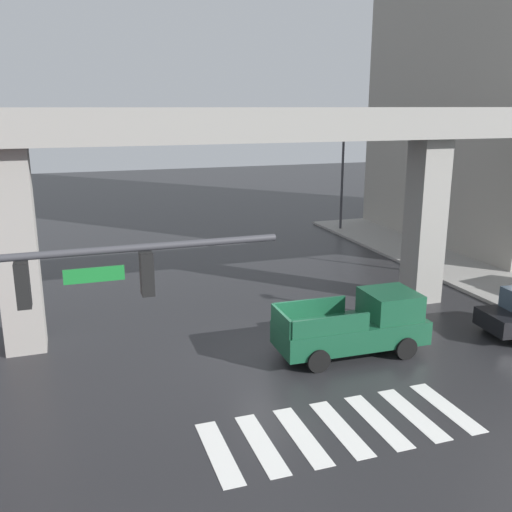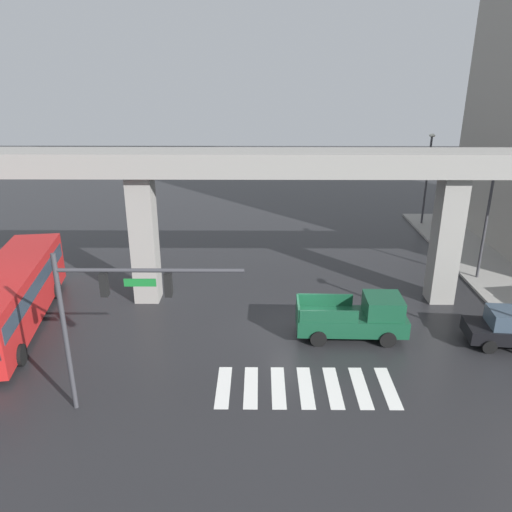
{
  "view_description": "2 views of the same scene",
  "coord_description": "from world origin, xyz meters",
  "px_view_note": "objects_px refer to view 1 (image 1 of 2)",
  "views": [
    {
      "loc": [
        -6.36,
        -16.55,
        8.16
      ],
      "look_at": [
        -0.15,
        1.62,
        3.09
      ],
      "focal_mm": 39.83,
      "sensor_mm": 36.0,
      "label": 1
    },
    {
      "loc": [
        -1.87,
        -21.67,
        12.06
      ],
      "look_at": [
        -2.03,
        0.32,
        3.7
      ],
      "focal_mm": 35.13,
      "sensor_mm": 36.0,
      "label": 2
    }
  ],
  "objects_px": {
    "traffic_signal_mast": "(33,321)",
    "street_lamp_far_north": "(343,163)",
    "street_lamp_mid_block": "(450,184)",
    "pickup_truck": "(359,325)"
  },
  "relations": [
    {
      "from": "street_lamp_far_north",
      "to": "pickup_truck",
      "type": "bearing_deg",
      "value": -115.35
    },
    {
      "from": "street_lamp_mid_block",
      "to": "street_lamp_far_north",
      "type": "bearing_deg",
      "value": 90.0
    },
    {
      "from": "traffic_signal_mast",
      "to": "street_lamp_far_north",
      "type": "xyz_separation_m",
      "value": [
        18.34,
        23.37,
        0.17
      ]
    },
    {
      "from": "street_lamp_mid_block",
      "to": "street_lamp_far_north",
      "type": "height_order",
      "value": "same"
    },
    {
      "from": "traffic_signal_mast",
      "to": "street_lamp_mid_block",
      "type": "bearing_deg",
      "value": 33.81
    },
    {
      "from": "traffic_signal_mast",
      "to": "street_lamp_far_north",
      "type": "height_order",
      "value": "street_lamp_far_north"
    },
    {
      "from": "street_lamp_mid_block",
      "to": "traffic_signal_mast",
      "type": "bearing_deg",
      "value": -146.19
    },
    {
      "from": "pickup_truck",
      "to": "street_lamp_far_north",
      "type": "distance_m",
      "value": 20.21
    },
    {
      "from": "traffic_signal_mast",
      "to": "street_lamp_far_north",
      "type": "bearing_deg",
      "value": 51.87
    },
    {
      "from": "street_lamp_mid_block",
      "to": "street_lamp_far_north",
      "type": "relative_size",
      "value": 1.0
    }
  ]
}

